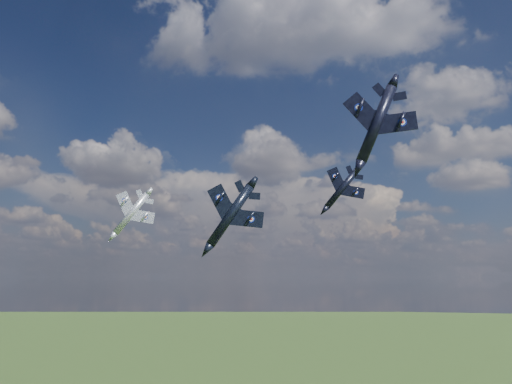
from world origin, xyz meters
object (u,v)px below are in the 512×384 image
(jet_lead_navy, at_px, (230,215))
(jet_right_navy, at_px, (377,124))
(jet_left_silver, at_px, (131,214))
(jet_high_navy, at_px, (342,189))

(jet_lead_navy, height_order, jet_right_navy, jet_right_navy)
(jet_left_silver, bearing_deg, jet_high_navy, -13.51)
(jet_right_navy, bearing_deg, jet_high_navy, 97.26)
(jet_high_navy, distance_m, jet_left_silver, 44.35)
(jet_lead_navy, bearing_deg, jet_left_silver, 130.81)
(jet_right_navy, relative_size, jet_high_navy, 0.94)
(jet_high_navy, bearing_deg, jet_left_silver, 178.12)
(jet_lead_navy, distance_m, jet_left_silver, 37.94)
(jet_lead_navy, distance_m, jet_high_navy, 32.42)
(jet_lead_navy, relative_size, jet_high_navy, 1.11)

